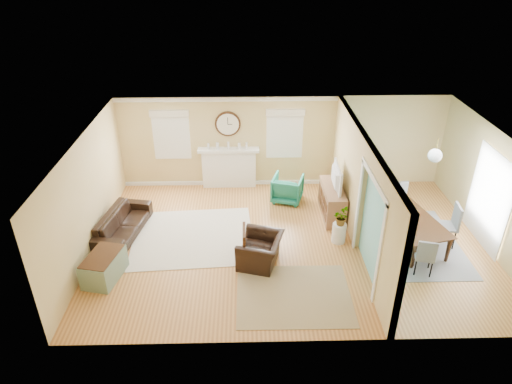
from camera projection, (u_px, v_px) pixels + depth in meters
floor at (290, 243)px, 10.67m from camera, size 9.00×9.00×0.00m
wall_back at (282, 142)px, 12.68m from camera, size 9.00×0.02×2.60m
wall_front at (310, 284)px, 7.42m from camera, size 9.00×0.02×2.60m
wall_left at (87, 197)px, 9.95m from camera, size 0.02×6.00×2.60m
wall_right at (494, 192)px, 10.14m from camera, size 0.02×6.00×2.60m
ceiling at (295, 139)px, 9.42m from camera, size 9.00×6.00×0.02m
partition at (358, 185)px, 10.30m from camera, size 0.17×6.00×2.60m
fireplace at (229, 167)px, 12.88m from camera, size 1.70×0.30×1.17m
wall_clock at (228, 124)px, 12.35m from camera, size 0.70×0.07×0.70m
window_left at (171, 131)px, 12.40m from camera, size 1.05×0.13×1.42m
window_right at (285, 130)px, 12.46m from camera, size 1.05×0.13×1.42m
french_doors at (490, 200)px, 10.24m from camera, size 0.06×1.70×2.20m
pendant at (435, 155)px, 9.68m from camera, size 0.30×0.30×0.55m
rug_cream at (193, 237)px, 10.87m from camera, size 2.98×2.63×0.02m
rug_jute at (294, 295)px, 9.08m from camera, size 2.27×1.87×0.01m
rug_grey at (409, 243)px, 10.66m from camera, size 2.25×2.81×0.01m
sofa at (123, 224)px, 10.86m from camera, size 1.10×2.08×0.58m
eames_chair at (260, 250)px, 9.86m from camera, size 1.11×1.20×0.65m
green_chair at (287, 189)px, 12.26m from camera, size 0.96×0.97×0.72m
trunk at (104, 267)px, 9.43m from camera, size 0.80×1.09×0.57m
credenza at (332, 202)px, 11.56m from camera, size 0.48×1.42×0.80m
tv at (333, 177)px, 11.22m from camera, size 0.17×1.03×0.59m
garden_stool at (339, 233)px, 10.61m from camera, size 0.32×0.32×0.48m
potted_plant at (341, 217)px, 10.40m from camera, size 0.36×0.41×0.41m
dining_table at (411, 231)px, 10.51m from camera, size 1.46×2.07×0.66m
dining_chair_n at (402, 199)px, 11.36m from camera, size 0.49×0.49×0.94m
dining_chair_s at (425, 252)px, 9.49m from camera, size 0.47×0.47×0.87m
dining_chair_w at (383, 222)px, 10.34m from camera, size 0.56×0.56×1.02m
dining_chair_e at (447, 222)px, 10.33m from camera, size 0.51×0.51×1.04m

